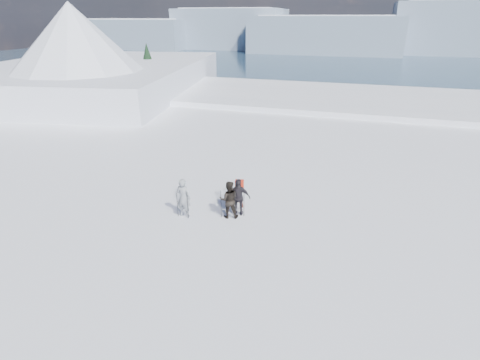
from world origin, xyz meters
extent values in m
plane|color=white|center=(0.00, 60.00, -17.50)|extent=(220.00, 208.01, 71.62)
cube|color=white|center=(0.00, 30.00, -6.50)|extent=(180.00, 16.00, 14.00)
plane|color=navy|center=(0.00, 290.00, -30.00)|extent=(820.00, 820.00, 0.00)
cube|color=slate|center=(-280.00, 440.00, -13.00)|extent=(150.00, 80.00, 34.00)
cube|color=white|center=(-280.00, 440.00, 1.00)|extent=(127.50, 70.00, 8.00)
cube|color=slate|center=(-160.00, 470.00, -7.00)|extent=(130.00, 80.00, 46.00)
cube|color=white|center=(-160.00, 470.00, 13.00)|extent=(110.50, 70.00, 8.00)
cube|color=slate|center=(-40.00, 440.00, -11.00)|extent=(160.00, 80.00, 38.00)
cube|color=white|center=(-40.00, 440.00, 5.00)|extent=(136.00, 70.00, 8.00)
cube|color=slate|center=(100.00, 470.00, -4.00)|extent=(140.00, 80.00, 52.00)
cube|color=white|center=(100.00, 470.00, 19.00)|extent=(119.00, 70.00, 8.00)
cube|color=white|center=(-28.00, 28.00, -5.00)|extent=(29.19, 35.68, 16.00)
cone|color=white|center=(-25.00, 22.00, 5.00)|extent=(18.00, 18.00, 9.00)
cone|color=white|center=(-33.00, 32.00, 1.00)|extent=(16.00, 16.00, 8.00)
cube|color=#2D2B28|center=(-22.00, 36.00, -9.00)|extent=(21.55, 17.87, 14.25)
cone|color=black|center=(-22.00, 28.00, -3.50)|extent=(5.04, 5.04, 9.00)
cone|color=black|center=(-19.00, 35.00, -3.00)|extent=(5.60, 5.60, 10.00)
cone|color=black|center=(-24.00, 34.00, -1.50)|extent=(7.28, 7.28, 13.00)
cone|color=black|center=(-25.00, 31.00, -2.50)|extent=(6.16, 6.16, 11.00)
cone|color=black|center=(-20.00, 30.00, -2.50)|extent=(6.16, 6.16, 11.00)
cone|color=black|center=(-18.00, 32.00, -3.00)|extent=(5.60, 5.60, 10.00)
imported|color=gray|center=(-3.90, 2.17, 0.91)|extent=(0.69, 0.48, 1.81)
imported|color=black|center=(-1.99, 2.70, 0.86)|extent=(0.99, 0.87, 1.71)
imported|color=black|center=(-1.64, 3.04, 0.86)|extent=(1.07, 0.60, 1.72)
cube|color=red|center=(-1.69, 3.28, 1.98)|extent=(0.40, 0.27, 0.51)
cylinder|color=black|center=(-4.17, 2.06, 0.58)|extent=(0.02, 0.02, 1.16)
cylinder|color=black|center=(-3.67, 2.06, 0.63)|extent=(0.02, 0.02, 1.26)
cylinder|color=black|center=(-2.31, 2.57, 0.65)|extent=(0.02, 0.02, 1.30)
cylinder|color=black|center=(-1.70, 2.66, 0.65)|extent=(0.02, 0.02, 1.29)
cylinder|color=black|center=(-1.87, 3.01, 0.61)|extent=(0.02, 0.02, 1.22)
cylinder|color=black|center=(-1.39, 2.97, 0.64)|extent=(0.02, 0.02, 1.28)
cube|color=black|center=(-2.13, 4.50, 0.01)|extent=(0.92, 1.52, 0.03)
cube|color=black|center=(-1.99, 4.50, 0.01)|extent=(0.68, 1.62, 0.03)
camera|label=1|loc=(2.84, -11.02, 8.19)|focal=28.00mm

